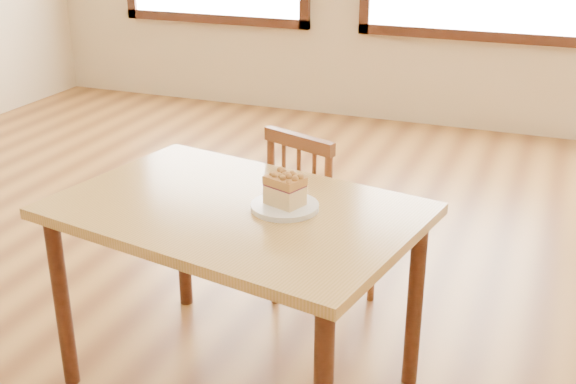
% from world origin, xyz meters
% --- Properties ---
extents(cafe_table_main, '(1.39, 1.06, 0.75)m').
position_xyz_m(cafe_table_main, '(0.03, 0.30, 0.66)').
color(cafe_table_main, '#B78947').
rests_on(cafe_table_main, ground).
extents(cafe_chair_main, '(0.51, 0.51, 0.87)m').
position_xyz_m(cafe_chair_main, '(0.12, 0.96, 0.44)').
color(cafe_chair_main, '#573218').
rests_on(cafe_chair_main, ground).
extents(plate, '(0.24, 0.24, 0.02)m').
position_xyz_m(plate, '(0.21, 0.34, 0.76)').
color(plate, white).
rests_on(plate, cafe_table_main).
extents(cake_slice, '(0.15, 0.13, 0.12)m').
position_xyz_m(cake_slice, '(0.21, 0.34, 0.83)').
color(cake_slice, '#EDC486').
rests_on(cake_slice, plate).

